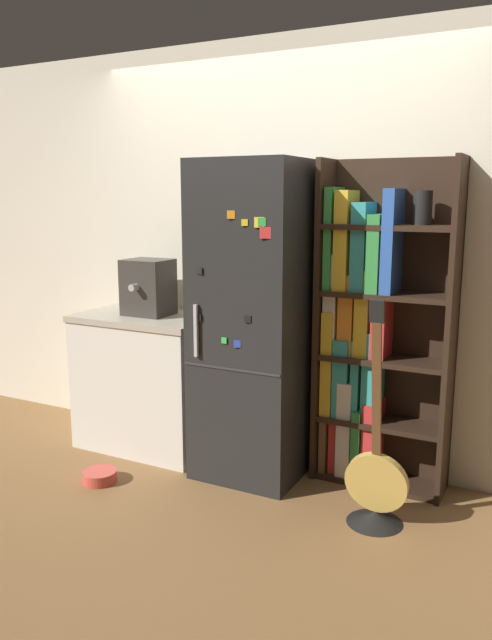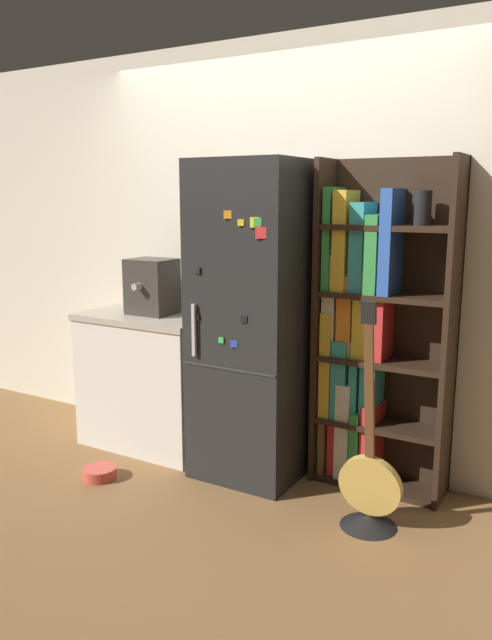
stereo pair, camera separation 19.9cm
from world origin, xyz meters
TOP-DOWN VIEW (x-y plane):
  - ground_plane at (0.00, 0.00)m, footprint 16.00×16.00m
  - wall_back at (0.00, 0.47)m, footprint 8.00×0.05m
  - refrigerator at (-0.00, 0.14)m, footprint 0.61×0.65m
  - bookshelf at (0.64, 0.33)m, footprint 0.76×0.29m
  - kitchen_counter at (-0.81, 0.16)m, footprint 0.90×0.59m
  - espresso_machine at (-0.79, 0.16)m, footprint 0.29×0.30m
  - guitar at (0.84, -0.17)m, footprint 0.33×0.29m
  - pet_bowl at (-0.74, -0.44)m, footprint 0.21×0.21m

SIDE VIEW (x-z plane):
  - ground_plane at x=0.00m, z-range 0.00..0.00m
  - pet_bowl at x=-0.74m, z-range 0.00..0.07m
  - guitar at x=0.84m, z-range -0.42..0.77m
  - kitchen_counter at x=-0.81m, z-range 0.00..0.90m
  - bookshelf at x=0.64m, z-range -0.05..1.82m
  - refrigerator at x=0.00m, z-range 0.00..1.86m
  - espresso_machine at x=-0.79m, z-range 0.90..1.26m
  - wall_back at x=0.00m, z-range 0.00..2.60m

